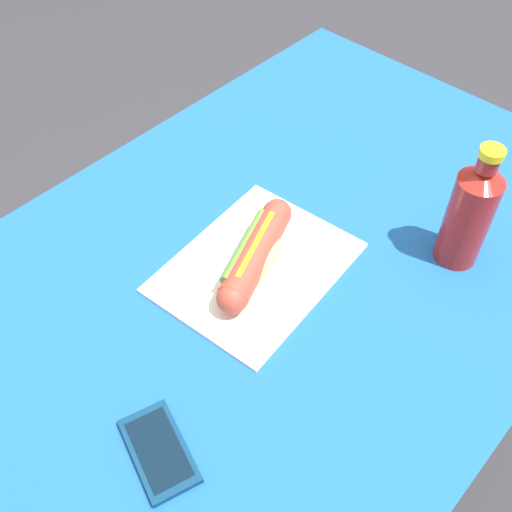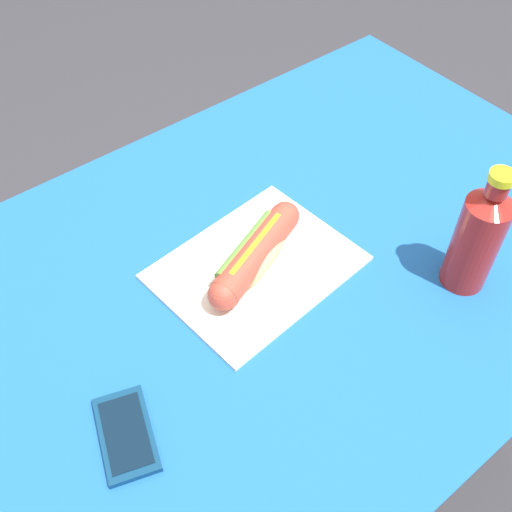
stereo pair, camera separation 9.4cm
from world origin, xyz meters
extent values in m
plane|color=#2D2D33|center=(0.00, 0.00, 0.00)|extent=(6.00, 6.00, 0.00)
cylinder|color=brown|center=(-0.47, 0.30, 0.37)|extent=(0.07, 0.07, 0.74)
cylinder|color=brown|center=(0.47, 0.30, 0.37)|extent=(0.07, 0.07, 0.74)
cube|color=brown|center=(0.00, 0.00, 0.76)|extent=(1.10, 0.76, 0.03)
cube|color=#19519E|center=(0.00, 0.00, 0.77)|extent=(1.16, 0.82, 0.00)
cube|color=silver|center=(-0.07, 0.02, 0.78)|extent=(0.32, 0.26, 0.01)
ellipsoid|color=#DBB26B|center=(-0.07, 0.02, 0.81)|extent=(0.19, 0.12, 0.05)
cylinder|color=#A83D2D|center=(-0.07, 0.02, 0.81)|extent=(0.19, 0.11, 0.05)
sphere|color=#A83D2D|center=(0.01, 0.05, 0.81)|extent=(0.05, 0.05, 0.05)
sphere|color=#A83D2D|center=(-0.16, -0.02, 0.81)|extent=(0.05, 0.05, 0.05)
cube|color=yellow|center=(-0.07, 0.02, 0.83)|extent=(0.13, 0.06, 0.00)
cylinder|color=#568433|center=(-0.08, 0.03, 0.82)|extent=(0.15, 0.07, 0.02)
cube|color=#0A2D4C|center=(-0.38, -0.10, 0.78)|extent=(0.10, 0.14, 0.01)
cube|color=black|center=(-0.38, -0.10, 0.79)|extent=(0.08, 0.11, 0.00)
cylinder|color=maroon|center=(0.16, -0.20, 0.85)|extent=(0.07, 0.07, 0.16)
cone|color=maroon|center=(0.16, -0.20, 0.95)|extent=(0.07, 0.07, 0.02)
cylinder|color=maroon|center=(0.16, -0.20, 0.97)|extent=(0.03, 0.03, 0.02)
cylinder|color=yellow|center=(0.16, -0.20, 0.99)|extent=(0.04, 0.04, 0.01)
camera|label=1|loc=(-0.53, -0.41, 1.52)|focal=42.96mm
camera|label=2|loc=(-0.46, -0.47, 1.52)|focal=42.96mm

